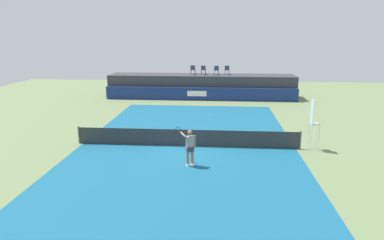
{
  "coord_description": "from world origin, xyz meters",
  "views": [
    {
      "loc": [
        1.75,
        -18.32,
        6.16
      ],
      "look_at": [
        0.13,
        2.0,
        1.0
      ],
      "focal_mm": 32.27,
      "sensor_mm": 36.0,
      "label": 1
    }
  ],
  "objects": [
    {
      "name": "net_post_far",
      "position": [
        6.2,
        0.0,
        0.5
      ],
      "size": [
        0.1,
        0.1,
        1.0
      ],
      "primitive_type": "cylinder",
      "color": "#4C4C51",
      "rests_on": "ground"
    },
    {
      "name": "spectator_chair_left",
      "position": [
        0.18,
        15.36,
        2.69
      ],
      "size": [
        0.46,
        0.46,
        0.89
      ],
      "color": "#2D3D56",
      "rests_on": "spectator_platform"
    },
    {
      "name": "sponsor_wall",
      "position": [
        -0.0,
        13.5,
        0.6
      ],
      "size": [
        18.0,
        0.22,
        1.2
      ],
      "color": "navy",
      "rests_on": "ground"
    },
    {
      "name": "tennis_ball",
      "position": [
        1.04,
        7.29,
        0.04
      ],
      "size": [
        0.07,
        0.07,
        0.07
      ],
      "primitive_type": "sphere",
      "color": "#D8EA33",
      "rests_on": "court_inner"
    },
    {
      "name": "tennis_player",
      "position": [
        0.4,
        -2.91,
        0.96
      ],
      "size": [
        1.06,
        1.04,
        1.77
      ],
      "color": "white",
      "rests_on": "court_inner"
    },
    {
      "name": "ground_plane",
      "position": [
        0.0,
        3.0,
        0.0
      ],
      "size": [
        48.0,
        48.0,
        0.0
      ],
      "primitive_type": "plane",
      "color": "#6B7F51"
    },
    {
      "name": "court_inner",
      "position": [
        0.0,
        0.0,
        0.0
      ],
      "size": [
        12.0,
        22.0,
        0.0
      ],
      "primitive_type": "cube",
      "color": "#16597A",
      "rests_on": "ground"
    },
    {
      "name": "spectator_platform",
      "position": [
        0.0,
        15.3,
        1.1
      ],
      "size": [
        18.0,
        2.8,
        2.2
      ],
      "primitive_type": "cube",
      "color": "#38383D",
      "rests_on": "ground"
    },
    {
      "name": "tennis_net",
      "position": [
        0.0,
        0.0,
        0.47
      ],
      "size": [
        12.4,
        0.02,
        0.95
      ],
      "primitive_type": "cube",
      "color": "#2D2D2D",
      "rests_on": "ground"
    },
    {
      "name": "spectator_chair_center",
      "position": [
        1.43,
        15.2,
        2.69
      ],
      "size": [
        0.46,
        0.46,
        0.89
      ],
      "color": "#2D3D56",
      "rests_on": "spectator_platform"
    },
    {
      "name": "net_post_near",
      "position": [
        -6.2,
        0.0,
        0.5
      ],
      "size": [
        0.1,
        0.1,
        1.0
      ],
      "primitive_type": "cylinder",
      "color": "#4C4C51",
      "rests_on": "ground"
    },
    {
      "name": "spectator_chair_far_left",
      "position": [
        -0.85,
        15.45,
        2.69
      ],
      "size": [
        0.48,
        0.48,
        0.89
      ],
      "color": "#2D3D56",
      "rests_on": "spectator_platform"
    },
    {
      "name": "spectator_chair_right",
      "position": [
        2.46,
        15.44,
        2.69
      ],
      "size": [
        0.46,
        0.46,
        0.89
      ],
      "color": "#2D3D56",
      "rests_on": "spectator_platform"
    },
    {
      "name": "umpire_chair",
      "position": [
        6.79,
        -0.01,
        1.59
      ],
      "size": [
        0.47,
        0.47,
        2.76
      ],
      "color": "white",
      "rests_on": "ground"
    }
  ]
}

